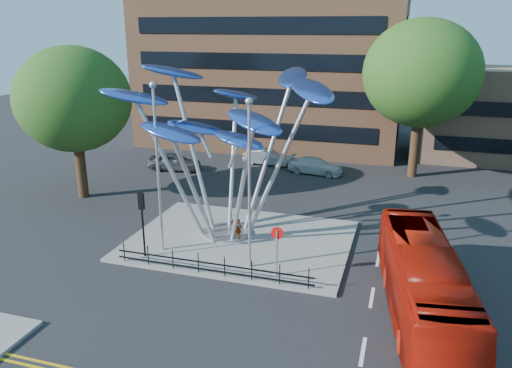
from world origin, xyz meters
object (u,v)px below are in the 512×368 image
(leaf_sculpture, at_px, (225,116))
(traffic_light_island, at_px, (142,211))
(tree_left, at_px, (73,100))
(red_bus, at_px, (423,281))
(parked_car_mid, at_px, (267,157))
(no_entry_sign_island, at_px, (277,243))
(pedestrian, at_px, (236,227))
(tree_right, at_px, (422,74))
(street_lamp_right, at_px, (249,170))
(parked_car_left, at_px, (174,161))
(street_lamp_left, at_px, (157,154))
(parked_car_right, at_px, (315,166))

(leaf_sculpture, relative_size, traffic_light_island, 3.71)
(tree_left, bearing_deg, red_bus, -21.17)
(parked_car_mid, bearing_deg, traffic_light_island, -177.90)
(no_entry_sign_island, xyz_separation_m, pedestrian, (-3.14, 3.20, -0.86))
(tree_left, height_order, pedestrian, tree_left)
(no_entry_sign_island, relative_size, pedestrian, 1.51)
(tree_right, bearing_deg, street_lamp_right, -111.54)
(street_lamp_right, relative_size, parked_car_mid, 2.07)
(street_lamp_right, bearing_deg, no_entry_sign_island, -17.87)
(tree_right, height_order, parked_car_left, tree_right)
(tree_right, bearing_deg, street_lamp_left, -124.05)
(street_lamp_left, bearing_deg, red_bus, -9.66)
(red_bus, bearing_deg, street_lamp_right, 159.05)
(tree_right, distance_m, parked_car_mid, 14.11)
(street_lamp_right, distance_m, traffic_light_island, 6.05)
(parked_car_right, bearing_deg, street_lamp_right, -171.92)
(pedestrian, bearing_deg, street_lamp_left, 26.45)
(no_entry_sign_island, bearing_deg, street_lamp_left, 171.39)
(red_bus, xyz_separation_m, parked_car_mid, (-12.53, 20.67, -0.84))
(tree_right, bearing_deg, leaf_sculpture, -123.31)
(parked_car_right, bearing_deg, leaf_sculpture, 177.57)
(leaf_sculpture, relative_size, parked_car_mid, 3.18)
(tree_left, relative_size, parked_car_right, 2.32)
(tree_right, bearing_deg, traffic_light_island, -123.69)
(tree_left, height_order, street_lamp_left, tree_left)
(leaf_sculpture, distance_m, no_entry_sign_island, 7.71)
(tree_right, height_order, traffic_light_island, tree_right)
(tree_right, distance_m, pedestrian, 19.97)
(parked_car_mid, bearing_deg, pedestrian, -164.96)
(leaf_sculpture, xyz_separation_m, parked_car_left, (-8.80, 11.32, -6.13))
(leaf_sculpture, bearing_deg, red_bus, -27.04)
(tree_right, xyz_separation_m, red_bus, (0.50, -20.71, -6.54))
(traffic_light_island, bearing_deg, parked_car_mid, 87.15)
(red_bus, bearing_deg, street_lamp_left, 161.47)
(tree_right, distance_m, leaf_sculpture, 18.37)
(no_entry_sign_island, bearing_deg, parked_car_right, 94.87)
(tree_left, xyz_separation_m, traffic_light_island, (9.00, -7.50, -4.18))
(street_lamp_right, height_order, no_entry_sign_island, street_lamp_right)
(street_lamp_right, relative_size, parked_car_right, 1.87)
(leaf_sculpture, relative_size, parked_car_right, 2.86)
(tree_left, bearing_deg, street_lamp_right, -25.77)
(tree_left, xyz_separation_m, parked_car_mid, (9.97, 11.96, -6.13))
(traffic_light_island, relative_size, no_entry_sign_island, 1.40)
(street_lamp_right, bearing_deg, tree_right, 68.46)
(tree_left, relative_size, street_lamp_left, 1.17)
(parked_car_right, bearing_deg, no_entry_sign_island, -167.15)
(red_bus, distance_m, parked_car_right, 20.84)
(tree_right, relative_size, pedestrian, 7.48)
(tree_left, relative_size, parked_car_left, 2.37)
(parked_car_left, bearing_deg, no_entry_sign_island, -146.58)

